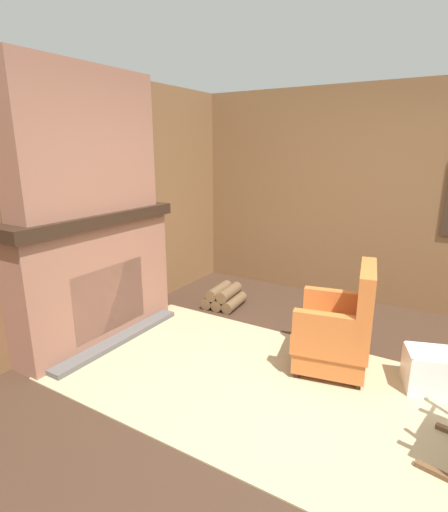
# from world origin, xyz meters

# --- Properties ---
(ground_plane) EXTENTS (14.00, 14.00, 0.00)m
(ground_plane) POSITION_xyz_m (0.00, 0.00, 0.00)
(ground_plane) COLOR #3D281C
(wood_panel_wall_left) EXTENTS (0.06, 5.44, 2.59)m
(wood_panel_wall_left) POSITION_xyz_m (-2.45, 0.00, 1.29)
(wood_panel_wall_left) COLOR brown
(wood_panel_wall_left) RESTS_ON ground
(wood_panel_wall_back) EXTENTS (5.44, 0.09, 2.59)m
(wood_panel_wall_back) POSITION_xyz_m (0.02, 2.45, 1.30)
(wood_panel_wall_back) COLOR brown
(wood_panel_wall_back) RESTS_ON ground
(fireplace_hearth) EXTENTS (0.58, 1.81, 1.28)m
(fireplace_hearth) POSITION_xyz_m (-2.22, 0.00, 0.64)
(fireplace_hearth) COLOR #93604C
(fireplace_hearth) RESTS_ON ground
(chimney_breast) EXTENTS (0.32, 1.51, 1.29)m
(chimney_breast) POSITION_xyz_m (-2.23, 0.00, 1.92)
(chimney_breast) COLOR #93604C
(chimney_breast) RESTS_ON fireplace_hearth
(area_rug) EXTENTS (3.56, 1.89, 0.01)m
(area_rug) POSITION_xyz_m (-0.36, 0.07, 0.01)
(area_rug) COLOR tan
(area_rug) RESTS_ON ground
(armchair) EXTENTS (0.72, 0.76, 0.95)m
(armchair) POSITION_xyz_m (-0.00, 0.63, 0.35)
(armchair) COLOR #C6662D
(armchair) RESTS_ON ground
(firewood_stack) EXTENTS (0.45, 0.48, 0.25)m
(firewood_stack) POSITION_xyz_m (-1.57, 1.35, 0.11)
(firewood_stack) COLOR brown
(firewood_stack) RESTS_ON ground
(laundry_basket) EXTENTS (0.57, 0.46, 0.33)m
(laundry_basket) POSITION_xyz_m (0.78, 0.73, 0.17)
(laundry_basket) COLOR white
(laundry_basket) RESTS_ON ground
(oil_lamp_vase) EXTENTS (0.13, 0.13, 0.31)m
(oil_lamp_vase) POSITION_xyz_m (-2.27, -0.53, 1.39)
(oil_lamp_vase) COLOR silver
(oil_lamp_vase) RESTS_ON fireplace_hearth
(storage_case) EXTENTS (0.16, 0.24, 0.15)m
(storage_case) POSITION_xyz_m (-2.27, 0.09, 1.35)
(storage_case) COLOR gray
(storage_case) RESTS_ON fireplace_hearth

